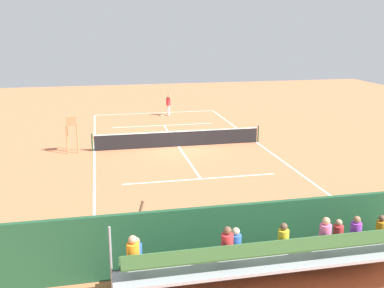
{
  "coord_description": "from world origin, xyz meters",
  "views": [
    {
      "loc": [
        4.58,
        25.67,
        7.1
      ],
      "look_at": [
        0.0,
        4.0,
        1.2
      ],
      "focal_mm": 41.58,
      "sensor_mm": 36.0,
      "label": 1
    }
  ],
  "objects": [
    {
      "name": "ground_plane",
      "position": [
        0.0,
        0.0,
        0.0
      ],
      "size": [
        60.0,
        60.0,
        0.0
      ],
      "primitive_type": "plane",
      "color": "#CC7047"
    },
    {
      "name": "tennis_player",
      "position": [
        -0.92,
        -9.67,
        1.02
      ],
      "size": [
        0.44,
        0.56,
        1.93
      ],
      "color": "white",
      "rests_on": "ground"
    },
    {
      "name": "umpire_chair",
      "position": [
        6.2,
        0.0,
        1.31
      ],
      "size": [
        0.67,
        0.67,
        2.14
      ],
      "color": "#A88456",
      "rests_on": "ground"
    },
    {
      "name": "courtside_bench",
      "position": [
        -1.94,
        13.27,
        0.56
      ],
      "size": [
        1.8,
        0.4,
        0.93
      ],
      "color": "#33383D",
      "rests_on": "ground"
    },
    {
      "name": "tennis_ball_near",
      "position": [
        -1.83,
        -6.74,
        0.03
      ],
      "size": [
        0.07,
        0.07,
        0.07
      ],
      "primitive_type": "sphere",
      "color": "#CCDB33",
      "rests_on": "ground"
    },
    {
      "name": "backdrop_wall",
      "position": [
        0.0,
        14.0,
        1.0
      ],
      "size": [
        18.0,
        0.16,
        2.0
      ],
      "primitive_type": "cube",
      "color": "#1E4C2D",
      "rests_on": "ground"
    },
    {
      "name": "court_line_markings",
      "position": [
        0.0,
        -0.04,
        0.0
      ],
      "size": [
        10.1,
        22.2,
        0.01
      ],
      "color": "white",
      "rests_on": "ground"
    },
    {
      "name": "equipment_bag",
      "position": [
        -0.36,
        13.4,
        0.18
      ],
      "size": [
        0.9,
        0.36,
        0.36
      ],
      "primitive_type": "cube",
      "color": "black",
      "rests_on": "ground"
    },
    {
      "name": "bleacher_stand",
      "position": [
        -0.01,
        15.37,
        0.97
      ],
      "size": [
        9.06,
        2.4,
        2.48
      ],
      "color": "#9EA0A5",
      "rests_on": "ground"
    },
    {
      "name": "tennis_net",
      "position": [
        0.0,
        0.0,
        0.5
      ],
      "size": [
        10.3,
        0.1,
        1.07
      ],
      "color": "black",
      "rests_on": "ground"
    },
    {
      "name": "tennis_racket",
      "position": [
        -0.38,
        -9.68,
        0.01
      ],
      "size": [
        0.55,
        0.46,
        0.03
      ],
      "color": "black",
      "rests_on": "ground"
    },
    {
      "name": "line_judge",
      "position": [
        3.45,
        13.14,
        1.02
      ],
      "size": [
        0.43,
        0.55,
        1.93
      ],
      "color": "#232328",
      "rests_on": "ground"
    }
  ]
}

